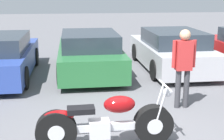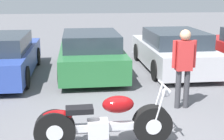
% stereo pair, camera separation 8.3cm
% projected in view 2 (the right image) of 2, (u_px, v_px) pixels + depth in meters
% --- Properties ---
extents(motorcycle, '(2.27, 0.62, 1.02)m').
position_uv_depth(motorcycle, '(103.00, 123.00, 5.09)').
color(motorcycle, black).
rests_on(motorcycle, ground_plane).
extents(parked_car_blue, '(1.93, 4.31, 1.28)m').
position_uv_depth(parked_car_blue, '(0.00, 57.00, 9.15)').
color(parked_car_blue, '#2D479E').
rests_on(parked_car_blue, ground_plane).
extents(parked_car_green, '(1.93, 4.31, 1.28)m').
position_uv_depth(parked_car_green, '(91.00, 53.00, 9.68)').
color(parked_car_green, '#286B38').
rests_on(parked_car_green, ground_plane).
extents(parked_car_silver, '(1.93, 4.31, 1.28)m').
position_uv_depth(parked_car_silver, '(173.00, 50.00, 10.11)').
color(parked_car_silver, '#BCBCC1').
rests_on(parked_car_silver, ground_plane).
extents(person_standing, '(0.52, 0.23, 1.72)m').
position_uv_depth(person_standing, '(184.00, 62.00, 6.62)').
color(person_standing, '#38383D').
rests_on(person_standing, ground_plane).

